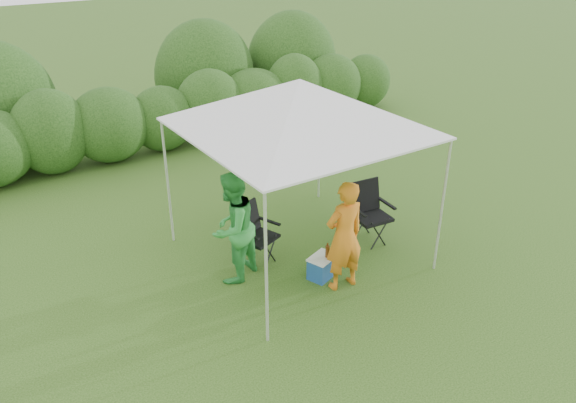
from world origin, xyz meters
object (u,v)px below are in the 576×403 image
canopy (300,105)px  woman (233,227)px  chair_right (369,208)px  cooler (322,267)px  chair_left (254,230)px  man (344,236)px

canopy → woman: bearing=-179.1°
chair_right → cooler: (-1.31, -0.50, -0.39)m
chair_right → cooler: chair_right is taller
chair_left → man: bearing=-83.6°
woman → chair_left: bearing=-179.0°
man → cooler: size_ratio=3.37×
man → woman: bearing=-38.3°
chair_left → cooler: chair_left is taller
chair_right → chair_left: size_ratio=1.08×
chair_left → cooler: (0.58, -0.99, -0.35)m
chair_left → canopy: bearing=-42.3°
canopy → chair_right: (1.24, -0.23, -1.89)m
woman → cooler: bearing=119.4°
cooler → woman: bearing=126.8°
canopy → cooler: (-0.08, -0.73, -2.29)m
canopy → cooler: size_ratio=6.27×
canopy → woman: size_ratio=1.83×
chair_right → man: size_ratio=0.60×
chair_right → chair_left: chair_right is taller
chair_left → cooler: bearing=-80.7°
chair_right → woman: woman is taller
man → cooler: 0.75m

